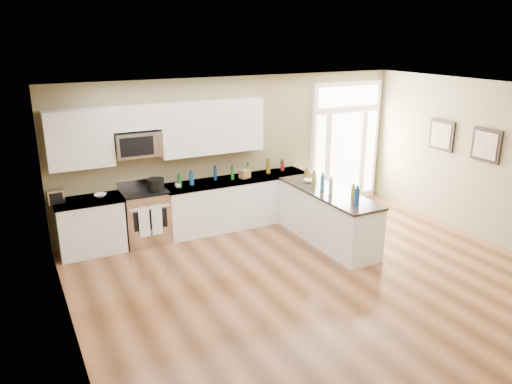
# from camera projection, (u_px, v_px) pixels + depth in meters

# --- Properties ---
(ground) EXTENTS (8.00, 8.00, 0.00)m
(ground) POSITION_uv_depth(u_px,v_px,m) (365.00, 313.00, 6.63)
(ground) COLOR #522E17
(room_shell) EXTENTS (8.00, 8.00, 8.00)m
(room_shell) POSITION_uv_depth(u_px,v_px,m) (375.00, 191.00, 6.11)
(room_shell) COLOR #8A7D57
(room_shell) RESTS_ON ground
(back_cabinet_left) EXTENTS (1.10, 0.66, 0.94)m
(back_cabinet_left) POSITION_uv_depth(u_px,v_px,m) (91.00, 228.00, 8.37)
(back_cabinet_left) COLOR white
(back_cabinet_left) RESTS_ON ground
(back_cabinet_right) EXTENTS (2.85, 0.66, 0.94)m
(back_cabinet_right) POSITION_uv_depth(u_px,v_px,m) (237.00, 203.00, 9.55)
(back_cabinet_right) COLOR white
(back_cabinet_right) RESTS_ON ground
(peninsula_cabinet) EXTENTS (0.69, 2.32, 0.94)m
(peninsula_cabinet) POSITION_uv_depth(u_px,v_px,m) (327.00, 218.00, 8.80)
(peninsula_cabinet) COLOR white
(peninsula_cabinet) RESTS_ON ground
(upper_cabinet_left) EXTENTS (1.04, 0.33, 0.95)m
(upper_cabinet_left) POSITION_uv_depth(u_px,v_px,m) (79.00, 139.00, 8.04)
(upper_cabinet_left) COLOR white
(upper_cabinet_left) RESTS_ON room_shell
(upper_cabinet_right) EXTENTS (1.94, 0.33, 0.95)m
(upper_cabinet_right) POSITION_uv_depth(u_px,v_px,m) (212.00, 127.00, 9.04)
(upper_cabinet_right) COLOR white
(upper_cabinet_right) RESTS_ON room_shell
(upper_cabinet_short) EXTENTS (0.82, 0.33, 0.40)m
(upper_cabinet_short) POSITION_uv_depth(u_px,v_px,m) (135.00, 118.00, 8.36)
(upper_cabinet_short) COLOR white
(upper_cabinet_short) RESTS_ON room_shell
(microwave) EXTENTS (0.78, 0.41, 0.42)m
(microwave) POSITION_uv_depth(u_px,v_px,m) (138.00, 144.00, 8.46)
(microwave) COLOR silver
(microwave) RESTS_ON room_shell
(entry_door) EXTENTS (1.70, 0.10, 2.60)m
(entry_door) POSITION_uv_depth(u_px,v_px,m) (345.00, 143.00, 10.69)
(entry_door) COLOR white
(entry_door) RESTS_ON ground
(wall_art_near) EXTENTS (0.05, 0.58, 0.58)m
(wall_art_near) POSITION_uv_depth(u_px,v_px,m) (442.00, 135.00, 9.48)
(wall_art_near) COLOR black
(wall_art_near) RESTS_ON room_shell
(wall_art_far) EXTENTS (0.05, 0.58, 0.58)m
(wall_art_far) POSITION_uv_depth(u_px,v_px,m) (486.00, 145.00, 8.64)
(wall_art_far) COLOR black
(wall_art_far) RESTS_ON room_shell
(kitchen_range) EXTENTS (0.77, 0.69, 1.08)m
(kitchen_range) POSITION_uv_depth(u_px,v_px,m) (146.00, 216.00, 8.77)
(kitchen_range) COLOR silver
(kitchen_range) RESTS_ON ground
(stockpot) EXTENTS (0.30, 0.30, 0.23)m
(stockpot) POSITION_uv_depth(u_px,v_px,m) (156.00, 184.00, 8.61)
(stockpot) COLOR black
(stockpot) RESTS_ON kitchen_range
(toaster_oven) EXTENTS (0.27, 0.22, 0.22)m
(toaster_oven) POSITION_uv_depth(u_px,v_px,m) (55.00, 196.00, 8.02)
(toaster_oven) COLOR silver
(toaster_oven) RESTS_ON back_cabinet_left
(cardboard_box) EXTENTS (0.23, 0.19, 0.16)m
(cardboard_box) POSITION_uv_depth(u_px,v_px,m) (245.00, 174.00, 9.41)
(cardboard_box) COLOR brown
(cardboard_box) RESTS_ON back_cabinet_right
(bowl_left) EXTENTS (0.26, 0.26, 0.05)m
(bowl_left) POSITION_uv_depth(u_px,v_px,m) (100.00, 195.00, 8.34)
(bowl_left) COLOR white
(bowl_left) RESTS_ON back_cabinet_left
(bowl_peninsula) EXTENTS (0.23, 0.23, 0.06)m
(bowl_peninsula) POSITION_uv_depth(u_px,v_px,m) (308.00, 181.00, 9.14)
(bowl_peninsula) COLOR white
(bowl_peninsula) RESTS_ON peninsula_cabinet
(cup_counter) EXTENTS (0.13, 0.13, 0.08)m
(cup_counter) POSITION_uv_depth(u_px,v_px,m) (178.00, 185.00, 8.82)
(cup_counter) COLOR white
(cup_counter) RESTS_ON back_cabinet_right
(counter_bottles) EXTENTS (2.41, 2.47, 0.29)m
(counter_bottles) POSITION_uv_depth(u_px,v_px,m) (279.00, 179.00, 8.94)
(counter_bottles) COLOR #19591E
(counter_bottles) RESTS_ON back_cabinet_right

